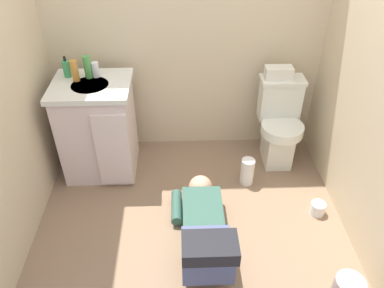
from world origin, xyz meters
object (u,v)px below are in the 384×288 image
(bottle_green, at_px, (88,67))
(person_plumber, at_px, (204,231))
(bottle_amber, at_px, (75,71))
(bottle_white, at_px, (95,70))
(soap_dispenser, at_px, (67,68))
(tissue_box, at_px, (279,73))
(faucet, at_px, (92,69))
(vanity_cabinet, at_px, (98,128))
(paper_towel_roll, at_px, (247,171))
(toilet, at_px, (279,124))
(toilet_paper_roll, at_px, (318,208))

(bottle_green, bearing_deg, person_plumber, -50.18)
(bottle_amber, xyz_separation_m, bottle_white, (0.14, 0.06, -0.02))
(soap_dispenser, bearing_deg, tissue_box, 1.62)
(faucet, distance_m, soap_dispenser, 0.19)
(tissue_box, xyz_separation_m, bottle_green, (-1.49, -0.07, 0.11))
(faucet, height_order, bottle_green, bottle_green)
(tissue_box, xyz_separation_m, soap_dispenser, (-1.66, -0.05, 0.09))
(vanity_cabinet, relative_size, tissue_box, 3.73)
(bottle_white, xyz_separation_m, paper_towel_roll, (1.18, -0.35, -0.76))
(tissue_box, xyz_separation_m, paper_towel_roll, (-0.25, -0.41, -0.68))
(tissue_box, bearing_deg, bottle_green, -177.42)
(toilet, height_order, bottle_white, bottle_white)
(bottle_amber, bearing_deg, faucet, 38.61)
(person_plumber, xyz_separation_m, bottle_amber, (-0.93, 0.96, 0.72))
(toilet, bearing_deg, bottle_green, 179.12)
(person_plumber, height_order, paper_towel_roll, person_plumber)
(faucet, bearing_deg, vanity_cabinet, -88.69)
(person_plumber, bearing_deg, tissue_box, 58.65)
(bottle_green, height_order, toilet_paper_roll, bottle_green)
(faucet, distance_m, bottle_green, 0.06)
(tissue_box, bearing_deg, faucet, -178.95)
(toilet, relative_size, paper_towel_roll, 3.17)
(toilet, distance_m, faucet, 1.59)
(toilet, bearing_deg, paper_towel_roll, -133.20)
(tissue_box, distance_m, bottle_amber, 1.59)
(toilet, bearing_deg, toilet_paper_roll, -74.69)
(person_plumber, relative_size, bottle_white, 9.06)
(faucet, bearing_deg, person_plumber, -52.04)
(tissue_box, height_order, paper_towel_roll, tissue_box)
(toilet, distance_m, bottle_green, 1.63)
(bottle_white, bearing_deg, bottle_amber, -157.34)
(tissue_box, relative_size, toilet_paper_roll, 2.00)
(faucet, xyz_separation_m, bottle_white, (0.03, -0.03, 0.01))
(vanity_cabinet, distance_m, toilet_paper_roll, 1.84)
(vanity_cabinet, relative_size, bottle_green, 4.71)
(tissue_box, height_order, bottle_green, bottle_green)
(bottle_amber, bearing_deg, paper_towel_roll, -12.55)
(person_plumber, height_order, bottle_white, bottle_white)
(vanity_cabinet, bearing_deg, tissue_box, 6.74)
(paper_towel_roll, bearing_deg, bottle_amber, 167.45)
(bottle_amber, height_order, toilet_paper_roll, bottle_amber)
(faucet, xyz_separation_m, bottle_amber, (-0.11, -0.09, 0.03))
(person_plumber, xyz_separation_m, bottle_white, (-0.78, 1.01, 0.70))
(faucet, relative_size, person_plumber, 0.09)
(paper_towel_roll, bearing_deg, toilet, 46.80)
(tissue_box, bearing_deg, bottle_white, -177.75)
(soap_dispenser, height_order, toilet_paper_roll, soap_dispenser)
(bottle_amber, distance_m, toilet_paper_roll, 2.11)
(toilet, xyz_separation_m, soap_dispenser, (-1.70, 0.04, 0.52))
(tissue_box, relative_size, bottle_amber, 1.36)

